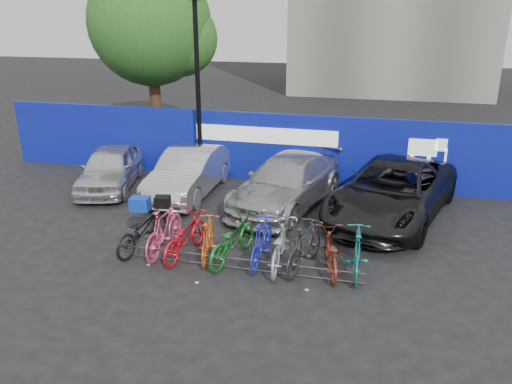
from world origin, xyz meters
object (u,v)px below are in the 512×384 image
(tree, at_px, (156,27))
(car_0, at_px, (110,168))
(lamppost, at_px, (198,87))
(bike_rack, at_px, (241,264))
(bike_8, at_px, (330,252))
(bike_3, at_px, (208,239))
(car_3, at_px, (392,191))
(bike_0, at_px, (142,230))
(car_2, at_px, (287,182))
(bike_6, at_px, (278,245))
(bike_9, at_px, (357,252))
(bike_2, at_px, (185,236))
(bike_1, at_px, (164,230))
(bike_5, at_px, (262,242))
(bike_4, at_px, (232,239))
(bike_7, at_px, (305,246))
(car_1, at_px, (189,172))

(tree, bearing_deg, car_0, -81.80)
(lamppost, bearing_deg, bike_rack, -61.93)
(bike_8, bearing_deg, tree, -62.56)
(bike_3, bearing_deg, car_3, -149.29)
(bike_0, bearing_deg, car_2, -115.81)
(tree, bearing_deg, bike_6, -53.58)
(lamppost, height_order, bike_3, lamppost)
(bike_9, bearing_deg, bike_8, 0.21)
(bike_2, xyz_separation_m, bike_6, (2.31, 0.05, 0.00))
(car_0, xyz_separation_m, car_2, (6.09, -0.15, 0.05))
(bike_1, relative_size, bike_6, 1.00)
(car_3, xyz_separation_m, bike_5, (-2.96, -3.71, -0.25))
(bike_rack, xyz_separation_m, bike_0, (-2.69, 0.45, 0.37))
(tree, bearing_deg, bike_2, -63.00)
(bike_4, height_order, bike_6, bike_4)
(car_2, distance_m, bike_1, 4.54)
(car_0, xyz_separation_m, bike_4, (5.54, -4.06, -0.16))
(lamppost, xyz_separation_m, bike_1, (1.11, -5.56, -2.67))
(tree, xyz_separation_m, bike_2, (5.24, -10.28, -4.55))
(bike_1, bearing_deg, tree, -63.82)
(bike_3, bearing_deg, lamppost, -78.97)
(bike_2, bearing_deg, car_0, -36.40)
(lamppost, bearing_deg, bike_9, -43.67)
(car_0, bearing_deg, bike_7, -45.06)
(bike_5, bearing_deg, car_3, -127.37)
(bike_1, distance_m, bike_5, 2.46)
(car_0, xyz_separation_m, bike_8, (7.87, -4.05, -0.22))
(bike_2, height_order, bike_5, bike_5)
(car_2, relative_size, car_3, 0.89)
(bike_5, height_order, bike_7, bike_7)
(car_0, distance_m, bike_2, 6.01)
(tree, relative_size, bike_6, 3.89)
(car_0, relative_size, bike_6, 2.05)
(lamppost, height_order, bike_4, lamppost)
(car_2, distance_m, bike_6, 3.98)
(car_0, bearing_deg, bike_5, -48.84)
(bike_0, height_order, bike_7, bike_7)
(bike_1, bearing_deg, bike_4, -178.13)
(bike_6, bearing_deg, car_2, -85.58)
(car_2, bearing_deg, car_1, -169.75)
(car_0, bearing_deg, tree, 82.32)
(car_0, relative_size, bike_3, 2.40)
(car_1, relative_size, bike_7, 2.37)
(bike_7, bearing_deg, lamppost, -35.92)
(car_0, bearing_deg, bike_1, -62.86)
(car_2, xyz_separation_m, bike_5, (0.16, -3.90, -0.19))
(bike_2, relative_size, bike_8, 1.08)
(bike_3, height_order, bike_9, bike_9)
(tree, height_order, bike_rack, tree)
(bike_0, relative_size, bike_9, 1.09)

